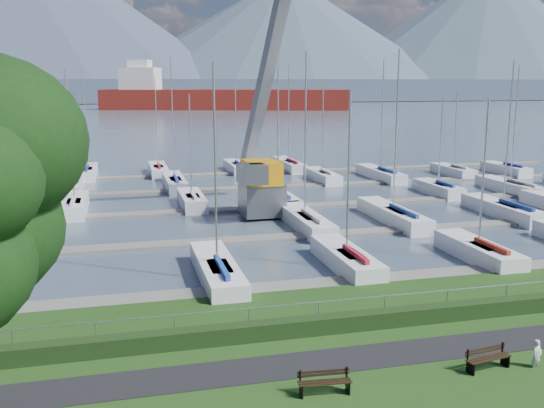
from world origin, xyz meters
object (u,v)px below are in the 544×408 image
object	(u,v)px
bench_left	(324,382)
crane	(264,145)
bench_right	(488,358)
person	(537,352)

from	to	relation	value
bench_left	crane	xyz separation A→B (m)	(4.93, 29.48, 4.91)
bench_right	person	xyz separation A→B (m)	(1.84, -0.30, 0.19)
bench_left	bench_right	bearing A→B (deg)	7.12
bench_left	person	size ratio (longest dim) A/B	1.51
person	crane	world-z (taller)	crane
bench_right	crane	xyz separation A→B (m)	(-1.38, 29.24, 4.91)
bench_right	crane	size ratio (longest dim) A/B	0.08
crane	bench_right	bearing A→B (deg)	-88.85
person	crane	bearing A→B (deg)	74.37
bench_left	bench_right	world-z (taller)	same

